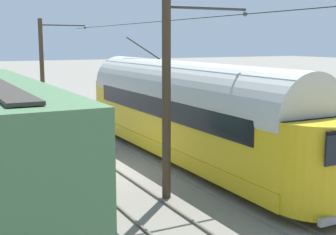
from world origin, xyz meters
The scene contains 7 objects.
ground_plane centered at (0.00, 0.00, 0.00)m, with size 220.00×220.00×0.00m, color gray.
track_streetcar_siding centered at (-4.00, -0.31, 0.05)m, with size 2.80×80.00×0.18m.
track_adjacent_siding centered at (0.00, -0.31, 0.05)m, with size 2.80×80.00×0.18m.
vintage_streetcar centered at (-4.00, -0.09, 2.26)m, with size 2.65×17.71×5.18m.
catenary_pole_foreground centered at (-1.14, -13.62, 3.46)m, with size 3.18×0.28×6.57m.
catenary_pole_mid_near centered at (-1.14, 4.02, 3.46)m, with size 3.18×0.28×6.57m.
switch_stand centered at (-5.36, -11.37, 0.70)m, with size 0.50×0.30×1.24m.
Camera 1 is at (5.55, 16.82, 5.12)m, focal length 49.42 mm.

